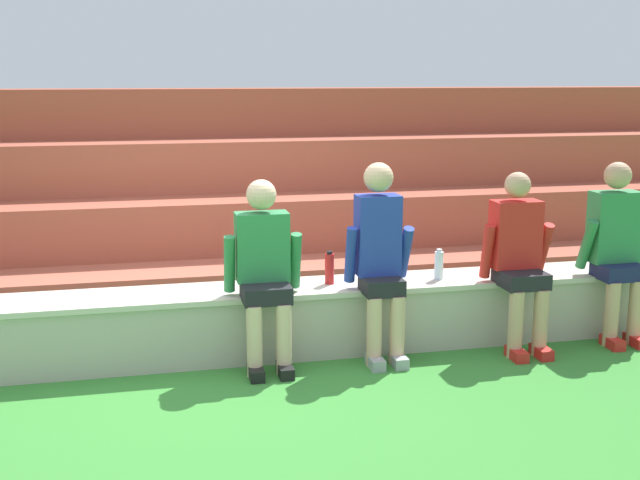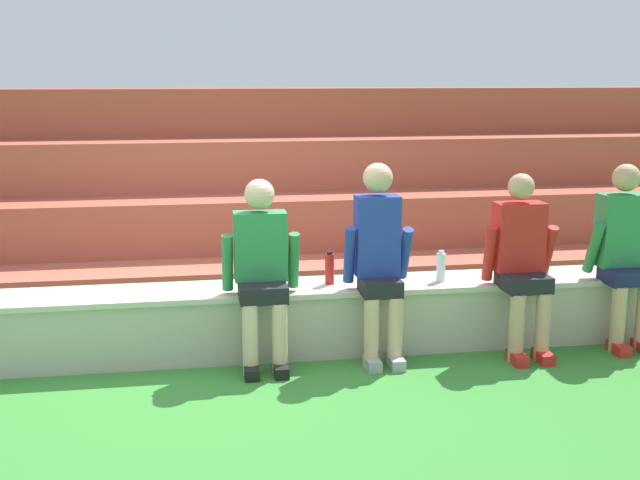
# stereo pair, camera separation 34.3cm
# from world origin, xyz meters

# --- Properties ---
(ground_plane) EXTENTS (80.00, 80.00, 0.00)m
(ground_plane) POSITION_xyz_m (0.00, 0.00, 0.00)
(ground_plane) COLOR #388433
(stone_seating_wall) EXTENTS (7.55, 0.53, 0.52)m
(stone_seating_wall) POSITION_xyz_m (0.00, 0.25, 0.28)
(stone_seating_wall) COLOR #B7AF9E
(stone_seating_wall) RESTS_ON ground
(brick_bleachers) EXTENTS (10.80, 2.48, 1.93)m
(brick_bleachers) POSITION_xyz_m (0.00, 2.37, 0.73)
(brick_bleachers) COLOR #AC5641
(brick_bleachers) RESTS_ON ground
(person_left_of_center) EXTENTS (0.56, 0.53, 1.35)m
(person_left_of_center) POSITION_xyz_m (0.25, -0.00, 0.73)
(person_left_of_center) COLOR beige
(person_left_of_center) RESTS_ON ground
(person_center) EXTENTS (0.50, 0.50, 1.46)m
(person_center) POSITION_xyz_m (1.11, -0.01, 0.78)
(person_center) COLOR #DBAD89
(person_center) RESTS_ON ground
(person_right_of_center) EXTENTS (0.55, 0.53, 1.36)m
(person_right_of_center) POSITION_xyz_m (2.19, -0.05, 0.72)
(person_right_of_center) COLOR tan
(person_right_of_center) RESTS_ON ground
(person_far_right) EXTENTS (0.56, 0.47, 1.41)m
(person_far_right) POSITION_xyz_m (3.04, -0.01, 0.76)
(person_far_right) COLOR tan
(person_far_right) RESTS_ON ground
(water_bottle_mid_right) EXTENTS (0.07, 0.07, 0.25)m
(water_bottle_mid_right) POSITION_xyz_m (0.79, 0.25, 0.64)
(water_bottle_mid_right) COLOR red
(water_bottle_mid_right) RESTS_ON stone_seating_wall
(water_bottle_near_left) EXTENTS (0.07, 0.07, 0.24)m
(water_bottle_near_left) POSITION_xyz_m (1.65, 0.20, 0.63)
(water_bottle_near_left) COLOR silver
(water_bottle_near_left) RESTS_ON stone_seating_wall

